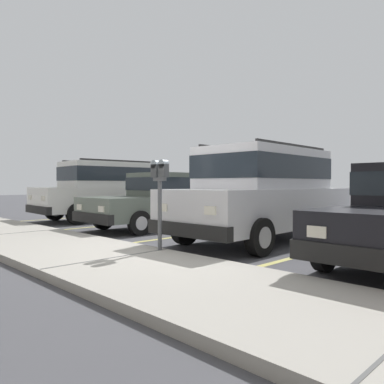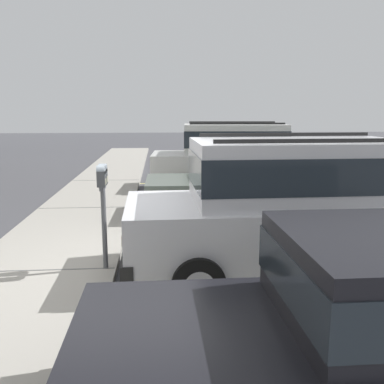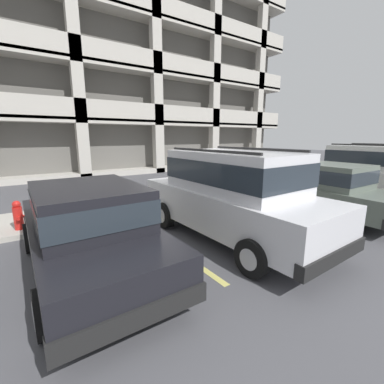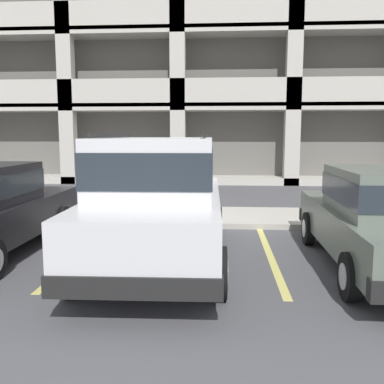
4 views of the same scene
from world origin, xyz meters
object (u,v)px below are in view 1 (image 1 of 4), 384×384
Objects in this scene: dark_hatchback at (165,199)px; parking_meter_near at (160,183)px; blue_coupe at (107,188)px; silver_suv at (264,191)px.

dark_hatchback is 2.98× the size of parking_meter_near.
parking_meter_near is (-6.45, 2.96, 0.16)m from blue_coupe.
silver_suv is at bearing 179.01° from dark_hatchback.
parking_meter_near is (-3.17, 2.82, 0.43)m from dark_hatchback.
blue_coupe is at bearing -3.52° from silver_suv.
blue_coupe is at bearing -1.64° from dark_hatchback.
blue_coupe is (6.66, -0.26, 0.00)m from silver_suv.
parking_meter_near is at bearing 84.17° from silver_suv.
silver_suv is 2.72m from parking_meter_near.
silver_suv is 0.99× the size of blue_coupe.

